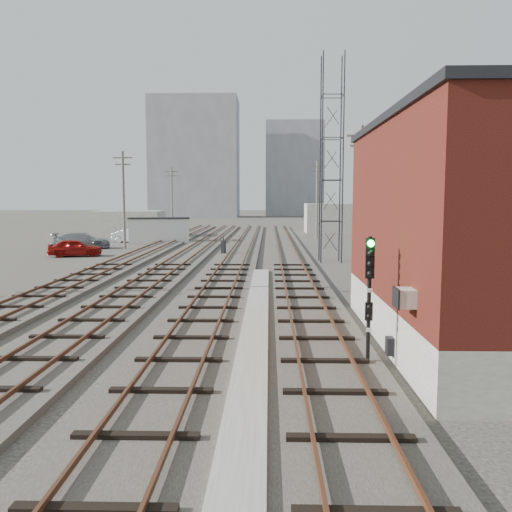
{
  "coord_description": "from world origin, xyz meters",
  "views": [
    {
      "loc": [
        0.98,
        -5.03,
        4.64
      ],
      "look_at": [
        0.42,
        18.05,
        2.2
      ],
      "focal_mm": 38.0,
      "sensor_mm": 36.0,
      "label": 1
    }
  ],
  "objects_px": {
    "signal_mast": "(369,294)",
    "site_trailer": "(159,230)",
    "car_red": "(75,248)",
    "car_silver": "(133,236)",
    "switch_stand": "(223,247)",
    "car_grey": "(82,241)"
  },
  "relations": [
    {
      "from": "car_silver",
      "to": "car_grey",
      "type": "relative_size",
      "value": 0.82
    },
    {
      "from": "signal_mast",
      "to": "car_red",
      "type": "relative_size",
      "value": 0.86
    },
    {
      "from": "car_red",
      "to": "car_silver",
      "type": "xyz_separation_m",
      "value": [
        1.13,
        14.05,
        -0.01
      ]
    },
    {
      "from": "site_trailer",
      "to": "car_red",
      "type": "xyz_separation_m",
      "value": [
        -4.03,
        -13.87,
        -0.64
      ]
    },
    {
      "from": "site_trailer",
      "to": "car_silver",
      "type": "xyz_separation_m",
      "value": [
        -2.9,
        0.18,
        -0.65
      ]
    },
    {
      "from": "switch_stand",
      "to": "car_grey",
      "type": "xyz_separation_m",
      "value": [
        -13.83,
        6.01,
        0.09
      ]
    },
    {
      "from": "signal_mast",
      "to": "car_silver",
      "type": "xyz_separation_m",
      "value": [
        -17.27,
        42.68,
        -1.37
      ]
    },
    {
      "from": "car_red",
      "to": "car_silver",
      "type": "height_order",
      "value": "car_red"
    },
    {
      "from": "site_trailer",
      "to": "car_grey",
      "type": "distance_m",
      "value": 9.13
    },
    {
      "from": "site_trailer",
      "to": "car_silver",
      "type": "relative_size",
      "value": 1.58
    },
    {
      "from": "switch_stand",
      "to": "car_grey",
      "type": "height_order",
      "value": "switch_stand"
    },
    {
      "from": "car_grey",
      "to": "switch_stand",
      "type": "bearing_deg",
      "value": -122.01
    },
    {
      "from": "signal_mast",
      "to": "car_silver",
      "type": "relative_size",
      "value": 0.85
    },
    {
      "from": "car_grey",
      "to": "car_silver",
      "type": "bearing_deg",
      "value": -31.64
    },
    {
      "from": "switch_stand",
      "to": "car_silver",
      "type": "xyz_separation_m",
      "value": [
        -10.8,
        13.1,
        0.04
      ]
    },
    {
      "from": "site_trailer",
      "to": "car_grey",
      "type": "height_order",
      "value": "site_trailer"
    },
    {
      "from": "site_trailer",
      "to": "car_red",
      "type": "height_order",
      "value": "site_trailer"
    },
    {
      "from": "signal_mast",
      "to": "site_trailer",
      "type": "distance_m",
      "value": 44.87
    },
    {
      "from": "switch_stand",
      "to": "site_trailer",
      "type": "distance_m",
      "value": 15.16
    },
    {
      "from": "switch_stand",
      "to": "car_grey",
      "type": "bearing_deg",
      "value": 173.23
    },
    {
      "from": "signal_mast",
      "to": "car_red",
      "type": "distance_m",
      "value": 34.06
    },
    {
      "from": "signal_mast",
      "to": "site_trailer",
      "type": "relative_size",
      "value": 0.54
    }
  ]
}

